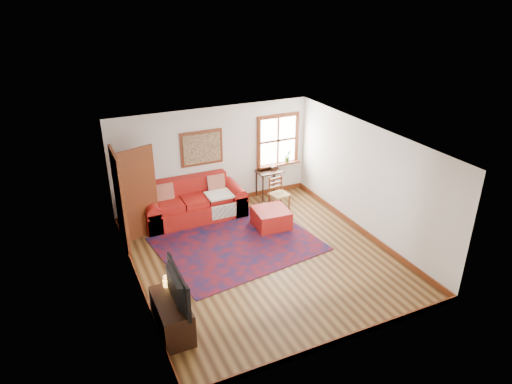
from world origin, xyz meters
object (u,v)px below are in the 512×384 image
red_ottoman (271,218)px  ladder_back_chair (278,192)px  red_leather_sofa (193,205)px  media_cabinet (172,316)px  side_table (269,175)px

red_ottoman → ladder_back_chair: ladder_back_chair is taller
ladder_back_chair → red_ottoman: bearing=-128.0°
red_leather_sofa → media_cabinet: size_ratio=2.27×
red_leather_sofa → side_table: (2.13, 0.24, 0.31)m
side_table → media_cabinet: 5.34m
side_table → ladder_back_chair: 0.80m
red_ottoman → red_leather_sofa: bearing=145.0°
red_ottoman → ladder_back_chair: (0.52, 0.67, 0.27)m
red_leather_sofa → red_ottoman: bearing=-39.3°
red_leather_sofa → media_cabinet: red_leather_sofa is taller
ladder_back_chair → media_cabinet: bearing=-138.6°
side_table → ladder_back_chair: size_ratio=0.83×
ladder_back_chair → media_cabinet: (-3.52, -3.10, -0.19)m
red_ottoman → media_cabinet: size_ratio=0.72×
side_table → ladder_back_chair: bearing=-99.8°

